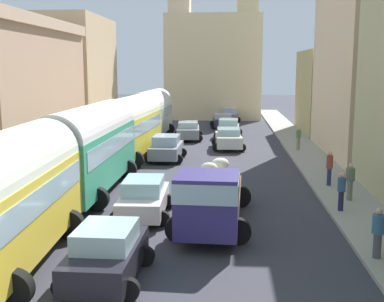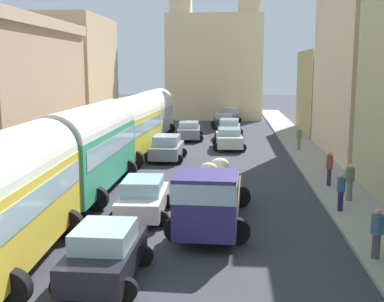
{
  "view_description": "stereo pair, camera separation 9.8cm",
  "coord_description": "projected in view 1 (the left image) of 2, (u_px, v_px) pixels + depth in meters",
  "views": [
    {
      "loc": [
        1.91,
        -6.93,
        5.85
      ],
      "look_at": [
        0.0,
        18.29,
        1.59
      ],
      "focal_mm": 46.01,
      "sensor_mm": 36.0,
      "label": 1
    },
    {
      "loc": [
        2.01,
        -6.92,
        5.85
      ],
      "look_at": [
        0.0,
        18.29,
        1.59
      ],
      "focal_mm": 46.01,
      "sensor_mm": 36.0,
      "label": 2
    }
  ],
  "objects": [
    {
      "name": "car_2",
      "position": [
        222.0,
        121.0,
        48.46
      ],
      "size": [
        2.57,
        3.9,
        1.42
      ],
      "color": "#242631",
      "rests_on": "ground"
    },
    {
      "name": "building_right_3",
      "position": [
        330.0,
        92.0,
        44.26
      ],
      "size": [
        4.86,
        9.63,
        7.42
      ],
      "color": "tan",
      "rests_on": "ground"
    },
    {
      "name": "sidewalk_right",
      "position": [
        306.0,
        153.0,
        33.92
      ],
      "size": [
        2.5,
        70.0,
        0.14
      ],
      "primitive_type": "cube",
      "color": "gray",
      "rests_on": "ground"
    },
    {
      "name": "building_left_2",
      "position": [
        15.0,
        93.0,
        29.0
      ],
      "size": [
        4.91,
        13.14,
        8.72
      ],
      "color": "tan",
      "rests_on": "ground"
    },
    {
      "name": "car_0",
      "position": [
        228.0,
        138.0,
        36.0
      ],
      "size": [
        2.55,
        4.26,
        1.52
      ],
      "color": "silver",
      "rests_on": "ground"
    },
    {
      "name": "distant_church",
      "position": [
        214.0,
        61.0,
        57.74
      ],
      "size": [
        10.93,
        7.62,
        18.97
      ],
      "color": "beige",
      "rests_on": "ground"
    },
    {
      "name": "pedestrian_1",
      "position": [
        341.0,
        190.0,
        19.84
      ],
      "size": [
        0.45,
        0.45,
        1.72
      ],
      "color": "#211D4B",
      "rests_on": "ground"
    },
    {
      "name": "building_right_2",
      "position": [
        366.0,
        56.0,
        32.38
      ],
      "size": [
        5.15,
        12.65,
        13.25
      ],
      "color": "beige",
      "rests_on": "ground"
    },
    {
      "name": "car_4",
      "position": [
        106.0,
        254.0,
        13.58
      ],
      "size": [
        2.34,
        3.67,
        1.58
      ],
      "color": "black",
      "rests_on": "ground"
    },
    {
      "name": "pedestrian_0",
      "position": [
        329.0,
        167.0,
        24.12
      ],
      "size": [
        0.45,
        0.45,
        1.84
      ],
      "color": "navy",
      "rests_on": "ground"
    },
    {
      "name": "pedestrian_3",
      "position": [
        378.0,
        232.0,
        14.86
      ],
      "size": [
        0.45,
        0.45,
        1.71
      ],
      "color": "#47474C",
      "rests_on": "ground"
    },
    {
      "name": "parked_bus_1",
      "position": [
        90.0,
        144.0,
        23.12
      ],
      "size": [
        3.23,
        9.81,
        4.15
      ],
      "color": "#359A74",
      "rests_on": "ground"
    },
    {
      "name": "pedestrian_2",
      "position": [
        298.0,
        138.0,
        34.57
      ],
      "size": [
        0.4,
        0.4,
        1.75
      ],
      "color": "#7A775C",
      "rests_on": "ground"
    },
    {
      "name": "pedestrian_4",
      "position": [
        350.0,
        181.0,
        21.43
      ],
      "size": [
        0.49,
        0.49,
        1.78
      ],
      "color": "slate",
      "rests_on": "ground"
    },
    {
      "name": "car_6",
      "position": [
        166.0,
        148.0,
        31.53
      ],
      "size": [
        2.42,
        3.96,
        1.61
      ],
      "color": "gray",
      "rests_on": "ground"
    },
    {
      "name": "ground_plane",
      "position": [
        201.0,
        153.0,
        34.47
      ],
      "size": [
        154.0,
        154.0,
        0.0
      ],
      "primitive_type": "plane",
      "color": "#35353E"
    },
    {
      "name": "sidewalk_left",
      "position": [
        100.0,
        150.0,
        35.0
      ],
      "size": [
        2.5,
        70.0,
        0.14
      ],
      "primitive_type": "cube",
      "color": "#A8A1A2",
      "rests_on": "ground"
    },
    {
      "name": "cargo_truck_0",
      "position": [
        211.0,
        197.0,
        17.77
      ],
      "size": [
        3.11,
        7.73,
        2.45
      ],
      "color": "navy",
      "rests_on": "ground"
    },
    {
      "name": "car_1",
      "position": [
        228.0,
        128.0,
        42.13
      ],
      "size": [
        2.45,
        4.1,
        1.56
      ],
      "color": "slate",
      "rests_on": "ground"
    },
    {
      "name": "car_3",
      "position": [
        229.0,
        114.0,
        54.67
      ],
      "size": [
        2.45,
        3.91,
        1.53
      ],
      "color": "slate",
      "rests_on": "ground"
    },
    {
      "name": "building_left_3",
      "position": [
        69.0,
        78.0,
        41.07
      ],
      "size": [
        5.93,
        9.68,
        10.02
      ],
      "color": "tan",
      "rests_on": "ground"
    },
    {
      "name": "parked_bus_3",
      "position": [
        151.0,
        112.0,
        40.83
      ],
      "size": [
        3.35,
        9.13,
        4.04
      ],
      "color": "silver",
      "rests_on": "ground"
    },
    {
      "name": "car_5",
      "position": [
        144.0,
        198.0,
        19.51
      ],
      "size": [
        2.37,
        3.95,
        1.55
      ],
      "color": "silver",
      "rests_on": "ground"
    },
    {
      "name": "parked_bus_0",
      "position": [
        4.0,
        194.0,
        14.29
      ],
      "size": [
        3.56,
        8.26,
        4.05
      ],
      "color": "yellow",
      "rests_on": "ground"
    },
    {
      "name": "parked_bus_2",
      "position": [
        129.0,
        125.0,
        31.99
      ],
      "size": [
        3.59,
        10.01,
        4.04
      ],
      "color": "yellow",
      "rests_on": "ground"
    },
    {
      "name": "car_7",
      "position": [
        188.0,
        130.0,
        40.62
      ],
      "size": [
        2.56,
        4.28,
        1.49
      ],
      "color": "gray",
      "rests_on": "ground"
    }
  ]
}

